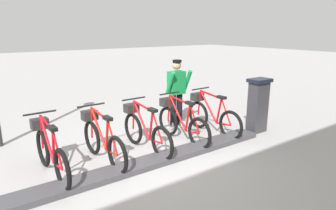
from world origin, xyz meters
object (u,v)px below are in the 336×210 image
Objects in this scene: bike_docked_1 at (181,122)px; bike_docked_4 at (50,151)px; bike_docked_2 at (145,130)px; worker_near_rack at (177,90)px; bike_docked_0 at (211,115)px; bike_docked_3 at (102,140)px; payment_kiosk at (258,104)px.

bike_docked_4 is (0.00, 2.74, 0.00)m from bike_docked_1.
bike_docked_4 is at bearing 90.00° from bike_docked_1.
worker_near_rack is (0.93, -1.50, 0.48)m from bike_docked_2.
bike_docked_4 is 1.04× the size of worker_near_rack.
bike_docked_0 and bike_docked_2 have the same top height.
bike_docked_2 is 0.91m from bike_docked_3.
bike_docked_1 is at bearing -90.00° from bike_docked_2.
bike_docked_0 is 1.00× the size of bike_docked_4.
bike_docked_1 is at bearing -90.00° from bike_docked_4.
bike_docked_0 is 1.00× the size of bike_docked_1.
payment_kiosk reaches higher than bike_docked_0.
bike_docked_0 is at bearing -90.00° from bike_docked_1.
bike_docked_4 is at bearing 90.00° from bike_docked_2.
bike_docked_1 and bike_docked_4 have the same top height.
worker_near_rack reaches higher than bike_docked_0.
bike_docked_3 is at bearing 110.99° from worker_near_rack.
bike_docked_0 is 1.09m from worker_near_rack.
bike_docked_1 is at bearing 72.85° from payment_kiosk.
worker_near_rack is (0.93, 0.32, 0.48)m from bike_docked_0.
payment_kiosk is 3.73m from bike_docked_3.
bike_docked_4 is (0.57, 4.59, -0.24)m from payment_kiosk.
bike_docked_0 is at bearing 58.70° from payment_kiosk.
bike_docked_4 is at bearing 90.00° from bike_docked_3.
bike_docked_3 is (0.00, 1.83, 0.00)m from bike_docked_1.
worker_near_rack reaches higher than bike_docked_4.
bike_docked_1 is at bearing -90.00° from bike_docked_3.
payment_kiosk is 0.74× the size of bike_docked_0.
payment_kiosk is at bearing -98.83° from bike_docked_3.
bike_docked_1 is 1.00× the size of bike_docked_4.
bike_docked_0 and bike_docked_1 have the same top height.
bike_docked_3 is 1.00× the size of bike_docked_4.
bike_docked_0 is at bearing -90.00° from bike_docked_3.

